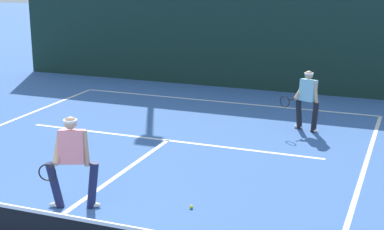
% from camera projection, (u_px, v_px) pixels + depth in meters
% --- Properties ---
extents(court_line_baseline_far, '(9.20, 0.10, 0.01)m').
position_uv_depth(court_line_baseline_far, '(222.00, 102.00, 17.93)').
color(court_line_baseline_far, white).
rests_on(court_line_baseline_far, ground_plane).
extents(court_line_service, '(7.50, 0.10, 0.01)m').
position_uv_depth(court_line_service, '(167.00, 140.00, 14.20)').
color(court_line_service, white).
rests_on(court_line_service, ground_plane).
extents(court_line_centre, '(0.10, 6.40, 0.01)m').
position_uv_depth(court_line_centre, '(101.00, 187.00, 11.32)').
color(court_line_centre, white).
rests_on(court_line_centre, ground_plane).
extents(player_near, '(0.93, 0.95, 1.66)m').
position_uv_depth(player_near, '(72.00, 158.00, 10.19)').
color(player_near, '#1E234C').
rests_on(player_near, ground_plane).
extents(player_far, '(0.98, 0.84, 1.54)m').
position_uv_depth(player_far, '(307.00, 98.00, 14.80)').
color(player_far, black).
rests_on(player_far, ground_plane).
extents(tennis_ball, '(0.07, 0.07, 0.07)m').
position_uv_depth(tennis_ball, '(191.00, 207.00, 10.37)').
color(tennis_ball, '#D1E033').
rests_on(tennis_ball, ground_plane).
extents(back_fence_windscreen, '(16.54, 0.12, 3.55)m').
position_uv_depth(back_fence_windscreen, '(243.00, 35.00, 19.33)').
color(back_fence_windscreen, '#162F28').
rests_on(back_fence_windscreen, ground_plane).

